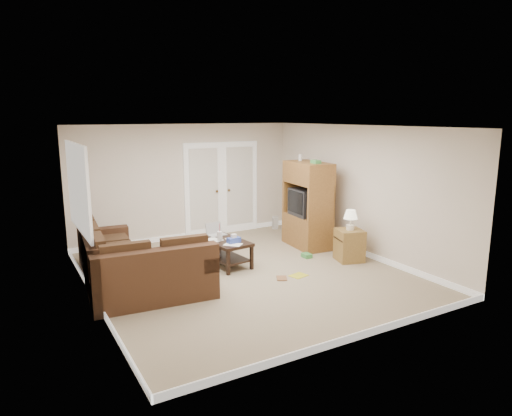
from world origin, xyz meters
TOP-DOWN VIEW (x-y plane):
  - floor at (0.00, 0.00)m, footprint 5.50×5.50m
  - ceiling at (0.00, 0.00)m, footprint 5.00×5.50m
  - wall_left at (-2.50, 0.00)m, footprint 0.02×5.50m
  - wall_right at (2.50, 0.00)m, footprint 0.02×5.50m
  - wall_back at (0.00, 2.75)m, footprint 5.00×0.02m
  - wall_front at (0.00, -2.75)m, footprint 5.00×0.02m
  - baseboards at (0.00, 0.00)m, footprint 5.00×5.50m
  - french_doors at (0.85, 2.71)m, footprint 1.80×0.05m
  - window_left at (-2.46, 1.00)m, footprint 0.05×1.92m
  - sectional_sofa at (-1.90, 0.41)m, footprint 1.89×2.87m
  - coffee_table at (-0.11, 0.68)m, footprint 0.72×1.22m
  - tv_armoire at (1.91, 0.89)m, footprint 0.70×1.14m
  - side_cabinet at (2.03, -0.31)m, footprint 0.57×0.57m
  - space_heater at (2.12, 2.45)m, footprint 0.14×0.12m
  - floor_magazine at (0.73, -0.52)m, footprint 0.33×0.29m
  - floor_greenbox at (1.45, 0.24)m, footprint 0.15×0.20m
  - floor_book at (0.33, -0.47)m, footprint 0.26×0.28m

SIDE VIEW (x-z plane):
  - floor at x=0.00m, z-range 0.00..0.00m
  - floor_magazine at x=0.73m, z-range 0.00..0.01m
  - floor_book at x=0.33m, z-range 0.00..0.02m
  - floor_greenbox at x=1.45m, z-range 0.00..0.08m
  - baseboards at x=0.00m, z-range 0.00..0.10m
  - space_heater at x=2.12m, z-range 0.00..0.30m
  - coffee_table at x=-0.11m, z-range -0.14..0.65m
  - sectional_sofa at x=-1.90m, z-range -0.09..0.75m
  - side_cabinet at x=2.03m, z-range -0.14..0.84m
  - tv_armoire at x=1.91m, z-range -0.06..1.83m
  - french_doors at x=0.85m, z-range -0.03..2.10m
  - wall_left at x=-2.50m, z-range 0.00..2.50m
  - wall_right at x=2.50m, z-range 0.00..2.50m
  - wall_back at x=0.00m, z-range 0.00..2.50m
  - wall_front at x=0.00m, z-range 0.00..2.50m
  - window_left at x=-2.46m, z-range 0.84..2.26m
  - ceiling at x=0.00m, z-range 2.49..2.51m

